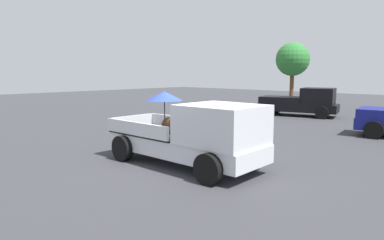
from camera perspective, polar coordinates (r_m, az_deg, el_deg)
ground_plane at (r=10.55m, az=-1.25°, el=-7.32°), size 80.00×80.00×0.00m
pickup_truck_main at (r=10.03m, az=0.65°, el=-2.50°), size 5.09×2.33×2.18m
pickup_truck_far at (r=23.07m, az=17.62°, el=2.80°), size 5.10×3.09×1.80m
tree_by_lot at (r=29.04m, az=16.29°, el=9.54°), size 2.66×2.66×5.14m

